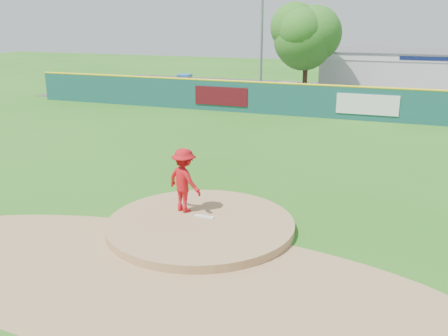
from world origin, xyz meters
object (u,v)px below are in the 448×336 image
(van, at_px, (293,92))
(pool_building_grp, at_px, (418,71))
(deciduous_tree, at_px, (307,37))
(light_pole_left, at_px, (262,15))
(playground_slide, at_px, (184,84))
(pitcher, at_px, (184,180))

(van, distance_m, pool_building_grp, 12.34)
(pool_building_grp, bearing_deg, van, -133.02)
(deciduous_tree, xyz_separation_m, light_pole_left, (-4.00, 2.00, 1.50))
(deciduous_tree, distance_m, light_pole_left, 4.72)
(pool_building_grp, relative_size, playground_slide, 5.52)
(playground_slide, bearing_deg, light_pole_left, 24.78)
(pool_building_grp, relative_size, deciduous_tree, 2.07)
(pitcher, bearing_deg, playground_slide, -41.96)
(pool_building_grp, bearing_deg, playground_slide, -156.70)
(light_pole_left, bearing_deg, deciduous_tree, -26.57)
(pitcher, distance_m, playground_slide, 26.19)
(pool_building_grp, height_order, light_pole_left, light_pole_left)
(van, height_order, pool_building_grp, pool_building_grp)
(playground_slide, xyz_separation_m, light_pole_left, (5.65, 2.61, 5.28))
(pitcher, relative_size, pool_building_grp, 0.13)
(pitcher, height_order, van, pitcher)
(pitcher, height_order, playground_slide, pitcher)
(pitcher, xyz_separation_m, deciduous_tree, (-1.24, 24.43, 3.32))
(playground_slide, bearing_deg, van, -8.61)
(van, relative_size, deciduous_tree, 0.73)
(pitcher, xyz_separation_m, pool_building_grp, (6.76, 31.42, 0.42))
(van, xyz_separation_m, pool_building_grp, (8.40, 9.00, 0.90))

